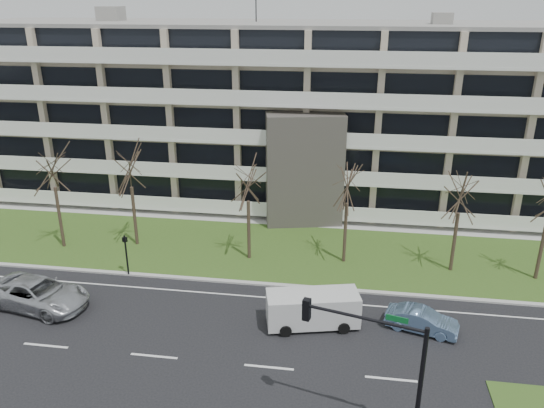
% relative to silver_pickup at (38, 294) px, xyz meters
% --- Properties ---
extents(ground, '(160.00, 160.00, 0.00)m').
position_rel_silver_pickup_xyz_m(ground, '(14.43, -3.54, -0.87)').
color(ground, black).
rests_on(ground, ground).
extents(grass_verge, '(90.00, 10.00, 0.06)m').
position_rel_silver_pickup_xyz_m(grass_verge, '(14.43, 9.46, -0.84)').
color(grass_verge, '#34541C').
rests_on(grass_verge, ground).
extents(curb, '(90.00, 0.35, 0.12)m').
position_rel_silver_pickup_xyz_m(curb, '(14.43, 4.46, -0.81)').
color(curb, '#B2B2AD').
rests_on(curb, ground).
extents(sidewalk, '(90.00, 2.00, 0.08)m').
position_rel_silver_pickup_xyz_m(sidewalk, '(14.43, 14.96, -0.83)').
color(sidewalk, '#B2B2AD').
rests_on(sidewalk, ground).
extents(lane_edge_line, '(90.00, 0.12, 0.01)m').
position_rel_silver_pickup_xyz_m(lane_edge_line, '(14.43, 2.96, -0.86)').
color(lane_edge_line, white).
rests_on(lane_edge_line, ground).
extents(apartment_building, '(60.50, 15.10, 18.75)m').
position_rel_silver_pickup_xyz_m(apartment_building, '(14.43, 21.78, 6.75)').
color(apartment_building, '#B9AA8F').
rests_on(apartment_building, ground).
extents(silver_pickup, '(6.69, 4.01, 1.74)m').
position_rel_silver_pickup_xyz_m(silver_pickup, '(0.00, 0.00, 0.00)').
color(silver_pickup, '#BABCC2').
rests_on(silver_pickup, ground).
extents(blue_sedan, '(4.16, 2.38, 1.30)m').
position_rel_silver_pickup_xyz_m(blue_sedan, '(22.30, 0.82, -0.22)').
color(blue_sedan, '#6D90BE').
rests_on(blue_sedan, ground).
extents(white_van, '(5.42, 3.01, 1.99)m').
position_rel_silver_pickup_xyz_m(white_van, '(16.35, 0.49, 0.32)').
color(white_van, silver).
rests_on(white_van, ground).
extents(traffic_signal, '(5.00, 1.55, 5.95)m').
position_rel_silver_pickup_xyz_m(traffic_signal, '(19.44, -7.13, 2.98)').
color(traffic_signal, black).
rests_on(traffic_signal, ground).
extents(pedestrian_signal, '(0.32, 0.28, 2.93)m').
position_rel_silver_pickup_xyz_m(pedestrian_signal, '(3.78, 4.35, 1.00)').
color(pedestrian_signal, black).
rests_on(pedestrian_signal, ground).
extents(tree_1, '(4.16, 4.16, 8.33)m').
position_rel_silver_pickup_xyz_m(tree_1, '(-2.69, 7.82, 5.61)').
color(tree_1, '#382B21').
rests_on(tree_1, ground).
extents(tree_2, '(4.06, 4.06, 8.13)m').
position_rel_silver_pickup_xyz_m(tree_2, '(2.54, 8.97, 5.45)').
color(tree_2, '#382B21').
rests_on(tree_2, ground).
extents(tree_3, '(3.87, 3.87, 7.75)m').
position_rel_silver_pickup_xyz_m(tree_3, '(11.25, 7.99, 5.16)').
color(tree_3, '#382B21').
rests_on(tree_3, ground).
extents(tree_4, '(3.92, 3.92, 7.83)m').
position_rel_silver_pickup_xyz_m(tree_4, '(17.87, 8.45, 5.22)').
color(tree_4, '#382B21').
rests_on(tree_4, ground).
extents(tree_5, '(3.75, 3.75, 7.50)m').
position_rel_silver_pickup_xyz_m(tree_5, '(25.06, 8.23, 4.96)').
color(tree_5, '#382B21').
rests_on(tree_5, ground).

